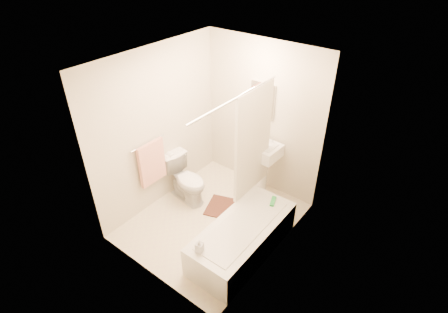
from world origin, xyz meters
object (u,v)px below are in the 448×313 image
Objects in this scene: sink at (262,168)px; bath_mat at (228,209)px; bathtub at (243,238)px; soap_bottle at (199,246)px; toilet at (187,180)px.

bath_mat is (-0.17, -0.62, -0.50)m from sink.
sink is 1.56× the size of bath_mat.
soap_bottle reaches higher than bathtub.
soap_bottle is (0.47, -1.19, 0.53)m from bath_mat.
soap_bottle is at bearing -123.03° from toilet.
soap_bottle is at bearing -68.43° from bath_mat.
sink reaches higher than toilet.
bathtub is 8.70× the size of soap_bottle.
bathtub is at bearing 76.34° from soap_bottle.
sink is 1.83m from soap_bottle.
toilet is 1.54m from soap_bottle.
toilet is 0.46× the size of bathtub.
bath_mat is 1.38m from soap_bottle.
toilet is at bearing -135.00° from sink.
sink is 5.59× the size of soap_bottle.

